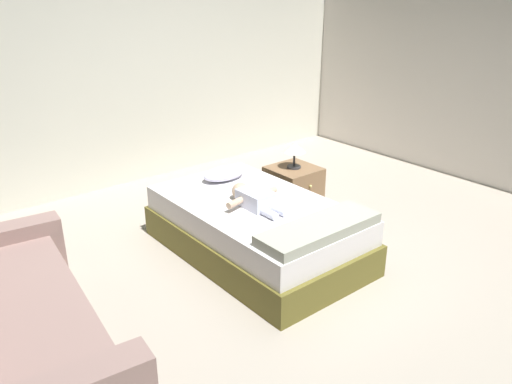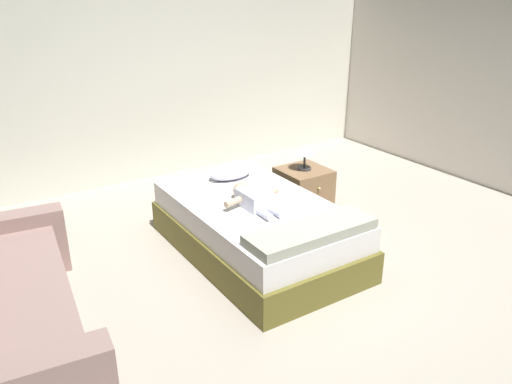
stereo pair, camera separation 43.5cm
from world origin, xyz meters
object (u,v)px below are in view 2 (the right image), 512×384
object	(u,v)px
baby	(253,198)
lamp	(305,150)
pillow	(231,172)
toothbrush	(274,193)
bed	(256,229)
nightstand	(303,190)

from	to	relation	value
baby	lamp	distance (m)	1.12
pillow	toothbrush	bearing A→B (deg)	-78.05
lamp	bed	bearing A→B (deg)	-151.24
bed	nightstand	bearing A→B (deg)	28.75
pillow	lamp	distance (m)	0.82
bed	baby	bearing A→B (deg)	-147.60
nightstand	lamp	world-z (taller)	lamp
toothbrush	nightstand	bearing A→B (deg)	32.54
baby	lamp	bearing A→B (deg)	28.96
nightstand	lamp	distance (m)	0.44
pillow	toothbrush	size ratio (longest dim) A/B	3.12
baby	toothbrush	xyz separation A→B (m)	(0.29, 0.10, -0.06)
pillow	lamp	size ratio (longest dim) A/B	1.62
baby	nightstand	distance (m)	1.17
lamp	pillow	bearing A→B (deg)	171.02
pillow	baby	size ratio (longest dim) A/B	0.73
bed	baby	world-z (taller)	baby
bed	toothbrush	bearing A→B (deg)	16.31
nightstand	toothbrush	bearing A→B (deg)	-147.46
toothbrush	pillow	bearing A→B (deg)	101.95
bed	pillow	bearing A→B (deg)	79.33
bed	lamp	size ratio (longest dim) A/B	7.18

